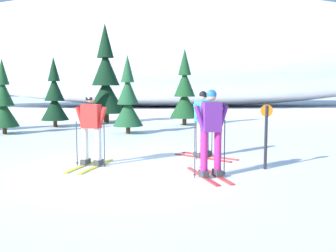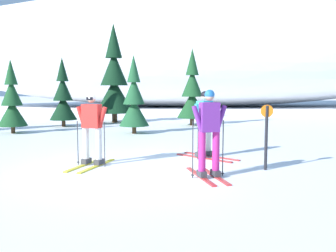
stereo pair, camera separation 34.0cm
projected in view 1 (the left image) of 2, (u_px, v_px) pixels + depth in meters
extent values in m
plane|color=white|center=(130.00, 169.00, 8.64)|extent=(120.00, 120.00, 0.00)
cube|color=gold|center=(97.00, 166.00, 8.85)|extent=(0.64, 1.59, 0.03)
cube|color=gold|center=(83.00, 165.00, 8.94)|extent=(0.64, 1.59, 0.03)
cube|color=#38383D|center=(99.00, 162.00, 8.94)|extent=(0.23, 0.31, 0.12)
cube|color=#38383D|center=(85.00, 162.00, 9.03)|extent=(0.23, 0.31, 0.12)
cylinder|color=silver|center=(98.00, 144.00, 8.89)|extent=(0.15, 0.15, 0.75)
cylinder|color=silver|center=(85.00, 143.00, 8.98)|extent=(0.15, 0.15, 0.75)
cube|color=red|center=(91.00, 116.00, 8.87)|extent=(0.49, 0.37, 0.56)
cylinder|color=red|center=(101.00, 119.00, 8.80)|extent=(0.29, 0.19, 0.58)
cylinder|color=red|center=(81.00, 119.00, 8.95)|extent=(0.29, 0.19, 0.58)
sphere|color=tan|center=(91.00, 99.00, 8.82)|extent=(0.19, 0.19, 0.19)
sphere|color=white|center=(91.00, 98.00, 8.82)|extent=(0.21, 0.21, 0.21)
cube|color=black|center=(89.00, 99.00, 8.75)|extent=(0.15, 0.08, 0.07)
cylinder|color=#2D2D33|center=(104.00, 145.00, 8.78)|extent=(0.02, 0.02, 1.06)
cylinder|color=#2D2D33|center=(105.00, 165.00, 8.83)|extent=(0.07, 0.07, 0.01)
cylinder|color=#2D2D33|center=(77.00, 143.00, 8.98)|extent=(0.02, 0.02, 1.06)
cylinder|color=#2D2D33|center=(77.00, 163.00, 9.03)|extent=(0.07, 0.07, 0.01)
cube|color=red|center=(209.00, 156.00, 10.16)|extent=(1.35, 1.28, 0.03)
cube|color=red|center=(202.00, 158.00, 9.90)|extent=(1.35, 1.28, 0.03)
cube|color=#38383D|center=(206.00, 153.00, 10.21)|extent=(0.30, 0.29, 0.12)
cube|color=#38383D|center=(199.00, 155.00, 9.95)|extent=(0.30, 0.29, 0.12)
cylinder|color=silver|center=(206.00, 136.00, 10.17)|extent=(0.15, 0.15, 0.77)
cylinder|color=silver|center=(199.00, 138.00, 9.91)|extent=(0.15, 0.15, 0.77)
cube|color=#33B7D6|center=(203.00, 112.00, 9.96)|extent=(0.47, 0.48, 0.57)
cylinder|color=#33B7D6|center=(209.00, 113.00, 10.17)|extent=(0.26, 0.27, 0.58)
cylinder|color=#33B7D6|center=(197.00, 115.00, 9.77)|extent=(0.26, 0.27, 0.58)
sphere|color=beige|center=(203.00, 96.00, 9.92)|extent=(0.19, 0.19, 0.19)
sphere|color=black|center=(203.00, 95.00, 9.92)|extent=(0.21, 0.21, 0.21)
cube|color=black|center=(206.00, 96.00, 9.87)|extent=(0.13, 0.13, 0.07)
cylinder|color=#2D2D33|center=(212.00, 134.00, 10.26)|extent=(0.02, 0.02, 1.15)
cylinder|color=#2D2D33|center=(212.00, 153.00, 10.32)|extent=(0.07, 0.07, 0.01)
cylinder|color=#2D2D33|center=(197.00, 137.00, 9.72)|extent=(0.02, 0.02, 1.15)
cylinder|color=#2D2D33|center=(197.00, 157.00, 9.78)|extent=(0.07, 0.07, 0.01)
cube|color=red|center=(202.00, 176.00, 7.91)|extent=(0.47, 1.63, 0.03)
cube|color=red|center=(215.00, 175.00, 7.99)|extent=(0.47, 1.63, 0.03)
cube|color=#38383D|center=(204.00, 173.00, 7.80)|extent=(0.20, 0.30, 0.12)
cube|color=#38383D|center=(217.00, 173.00, 7.89)|extent=(0.20, 0.30, 0.12)
cylinder|color=#B7237A|center=(204.00, 151.00, 7.75)|extent=(0.15, 0.15, 0.81)
cylinder|color=#B7237A|center=(218.00, 151.00, 7.84)|extent=(0.15, 0.15, 0.81)
cube|color=#6B2889|center=(211.00, 117.00, 7.72)|extent=(0.42, 0.32, 0.60)
cylinder|color=#6B2889|center=(200.00, 120.00, 7.66)|extent=(0.29, 0.16, 0.58)
cylinder|color=#6B2889|center=(222.00, 119.00, 7.79)|extent=(0.29, 0.16, 0.58)
sphere|color=tan|center=(212.00, 96.00, 7.68)|extent=(0.19, 0.19, 0.19)
sphere|color=#2366B2|center=(212.00, 95.00, 7.67)|extent=(0.21, 0.21, 0.21)
cube|color=black|center=(210.00, 96.00, 7.75)|extent=(0.15, 0.07, 0.07)
cylinder|color=#2D2D33|center=(195.00, 150.00, 7.76)|extent=(0.02, 0.02, 1.18)
cylinder|color=#2D2D33|center=(195.00, 175.00, 7.81)|extent=(0.07, 0.07, 0.01)
cylinder|color=#2D2D33|center=(224.00, 148.00, 7.94)|extent=(0.02, 0.02, 1.18)
cylinder|color=#2D2D33|center=(224.00, 173.00, 8.00)|extent=(0.07, 0.07, 0.01)
cylinder|color=#47301E|center=(5.00, 129.00, 14.87)|extent=(0.16, 0.16, 0.40)
cone|color=#194723|center=(4.00, 114.00, 14.80)|extent=(1.14, 1.14, 1.02)
cone|color=#194723|center=(3.00, 93.00, 14.72)|extent=(0.82, 0.82, 1.02)
cone|color=#194723|center=(2.00, 71.00, 14.63)|extent=(0.50, 0.50, 1.02)
cylinder|color=#47301E|center=(55.00, 122.00, 17.42)|extent=(0.17, 0.17, 0.43)
cone|color=black|center=(55.00, 108.00, 17.35)|extent=(1.24, 1.24, 1.11)
cone|color=black|center=(54.00, 88.00, 17.25)|extent=(0.89, 0.89, 1.11)
cone|color=black|center=(54.00, 69.00, 17.16)|extent=(0.54, 0.54, 1.11)
cylinder|color=#47301E|center=(106.00, 116.00, 19.48)|extent=(0.27, 0.27, 0.68)
cone|color=black|center=(106.00, 96.00, 19.37)|extent=(1.95, 1.95, 1.75)
cone|color=black|center=(106.00, 68.00, 19.23)|extent=(1.40, 1.40, 1.75)
cone|color=black|center=(105.00, 40.00, 19.08)|extent=(0.86, 0.86, 1.75)
cylinder|color=#47301E|center=(128.00, 128.00, 14.98)|extent=(0.17, 0.17, 0.42)
cone|color=#1E512D|center=(128.00, 112.00, 14.91)|extent=(1.19, 1.19, 1.07)
cone|color=#1E512D|center=(128.00, 91.00, 14.82)|extent=(0.86, 0.86, 1.07)
cone|color=#1E512D|center=(127.00, 68.00, 14.73)|extent=(0.53, 0.53, 1.07)
cylinder|color=#47301E|center=(184.00, 120.00, 18.19)|extent=(0.20, 0.20, 0.49)
cone|color=#194723|center=(185.00, 104.00, 18.11)|extent=(1.41, 1.41, 1.26)
cone|color=#194723|center=(185.00, 83.00, 18.00)|extent=(1.02, 1.02, 1.26)
cone|color=#194723|center=(185.00, 62.00, 17.89)|extent=(0.62, 0.62, 1.26)
ellipsoid|color=white|center=(184.00, 51.00, 34.25)|extent=(49.87, 15.02, 9.98)
cylinder|color=black|center=(266.00, 138.00, 8.55)|extent=(0.07, 0.07, 1.45)
cylinder|color=orange|center=(267.00, 111.00, 8.49)|extent=(0.28, 0.02, 0.28)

